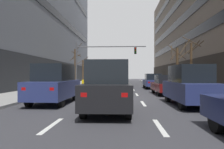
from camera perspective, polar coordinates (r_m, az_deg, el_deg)
ground_plane at (r=14.34m, az=0.81°, el=-6.37°), size 120.00×120.00×0.00m
sidewalk_left at (r=16.15m, az=-24.71°, el=-5.40°), size 3.88×80.00×0.14m
sidewalk_right at (r=15.68m, az=27.16°, el=-5.56°), size 3.88×80.00×0.14m
lane_stripe_l1_s2 at (r=6.80m, az=-16.48°, el=-13.49°), size 0.16×2.00×0.01m
lane_stripe_l1_s3 at (r=11.56m, az=-8.11°, el=-7.89°), size 0.16×2.00×0.01m
lane_stripe_l1_s4 at (r=16.46m, az=-4.75°, el=-5.53°), size 0.16×2.00×0.01m
lane_stripe_l1_s5 at (r=21.41m, az=-2.94°, el=-4.25°), size 0.16×2.00×0.01m
lane_stripe_l1_s6 at (r=26.38m, az=-1.82°, el=-3.45°), size 0.16×2.00×0.01m
lane_stripe_l1_s7 at (r=31.35m, az=-1.05°, el=-2.90°), size 0.16×2.00×0.01m
lane_stripe_l1_s8 at (r=36.34m, az=-0.50°, el=-2.50°), size 0.16×2.00×0.01m
lane_stripe_l1_s9 at (r=41.33m, az=-0.08°, el=-2.20°), size 0.16×2.00×0.01m
lane_stripe_l1_s10 at (r=46.32m, az=0.25°, el=-1.96°), size 0.16×2.00×0.01m
lane_stripe_l2_s2 at (r=6.53m, az=13.20°, el=-14.05°), size 0.16×2.00×0.01m
lane_stripe_l2_s3 at (r=11.40m, az=8.69°, el=-8.00°), size 0.16×2.00×0.01m
lane_stripe_l2_s4 at (r=16.35m, az=6.94°, el=-5.57°), size 0.16×2.00×0.01m
lane_stripe_l2_s5 at (r=21.33m, az=6.01°, el=-4.27°), size 0.16×2.00×0.01m
lane_stripe_l2_s6 at (r=26.31m, az=5.43°, el=-3.46°), size 0.16×2.00×0.01m
lane_stripe_l2_s7 at (r=31.30m, az=5.04°, el=-2.91°), size 0.16×2.00×0.01m
lane_stripe_l2_s8 at (r=36.29m, az=4.76°, el=-2.51°), size 0.16×2.00×0.01m
lane_stripe_l2_s9 at (r=41.28m, az=4.54°, el=-2.20°), size 0.16×2.00×0.01m
lane_stripe_l2_s10 at (r=46.28m, az=4.37°, el=-1.97°), size 0.16×2.00×0.01m
taxi_driving_0 at (r=26.72m, az=-5.51°, el=-1.72°), size 1.97×4.34×1.78m
car_driving_1 at (r=11.75m, az=-15.67°, el=-2.55°), size 1.93×4.46×2.14m
car_driving_2 at (r=28.00m, az=1.97°, el=-1.63°), size 1.82×4.31×1.61m
car_driving_3 at (r=8.68m, az=-1.08°, el=-3.46°), size 1.91×4.45×2.14m
car_driving_4 at (r=42.37m, az=-2.29°, el=-1.03°), size 2.10×4.59×1.69m
car_parked_1 at (r=11.15m, az=20.77°, el=-2.88°), size 1.88×4.31×2.07m
car_parked_2 at (r=16.70m, az=14.75°, el=-2.82°), size 1.80×4.19×1.56m
car_parked_3 at (r=23.53m, az=11.29°, el=-1.85°), size 1.92×4.51×1.68m
traffic_signal_0 at (r=26.14m, az=-3.70°, el=5.26°), size 8.96×0.35×5.58m
street_tree_0 at (r=36.83m, az=-8.10°, el=1.14°), size 2.09×1.96×4.69m
street_tree_1 at (r=30.92m, az=-10.26°, el=2.62°), size 2.03×1.98×6.25m
street_tree_2 at (r=23.53m, az=17.74°, el=2.29°), size 2.08×1.84×4.95m
street_tree_3 at (r=19.25m, az=21.17°, el=2.98°), size 2.14×2.03×4.73m
pedestrian_0 at (r=31.16m, az=16.34°, el=-1.10°), size 0.49×0.32×1.50m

